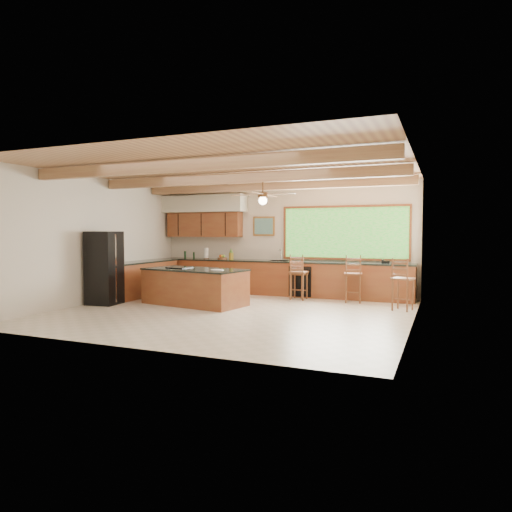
% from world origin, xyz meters
% --- Properties ---
extents(ground, '(7.20, 7.20, 0.00)m').
position_xyz_m(ground, '(0.00, 0.00, 0.00)').
color(ground, beige).
rests_on(ground, ground).
extents(room_shell, '(7.27, 6.54, 3.02)m').
position_xyz_m(room_shell, '(-0.17, 0.65, 2.21)').
color(room_shell, beige).
rests_on(room_shell, ground).
extents(counter_run, '(7.12, 3.10, 1.25)m').
position_xyz_m(counter_run, '(-0.82, 2.52, 0.46)').
color(counter_run, brown).
rests_on(counter_run, ground).
extents(island, '(2.56, 1.53, 0.85)m').
position_xyz_m(island, '(-1.25, 0.60, 0.42)').
color(island, brown).
rests_on(island, ground).
extents(refrigerator, '(0.73, 0.71, 1.70)m').
position_xyz_m(refrigerator, '(-3.22, -0.17, 0.85)').
color(refrigerator, black).
rests_on(refrigerator, ground).
extents(bar_stool_a, '(0.42, 0.42, 1.14)m').
position_xyz_m(bar_stool_a, '(0.76, 2.23, 0.68)').
color(bar_stool_a, brown).
rests_on(bar_stool_a, ground).
extents(bar_stool_b, '(0.42, 0.42, 1.04)m').
position_xyz_m(bar_stool_b, '(0.72, 2.39, 0.61)').
color(bar_stool_b, brown).
rests_on(bar_stool_b, ground).
extents(bar_stool_c, '(0.48, 0.48, 1.15)m').
position_xyz_m(bar_stool_c, '(2.11, 2.26, 0.68)').
color(bar_stool_c, brown).
rests_on(bar_stool_c, ground).
extents(bar_stool_d, '(0.50, 0.50, 1.14)m').
position_xyz_m(bar_stool_d, '(3.30, 1.54, 0.67)').
color(bar_stool_d, brown).
rests_on(bar_stool_d, ground).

